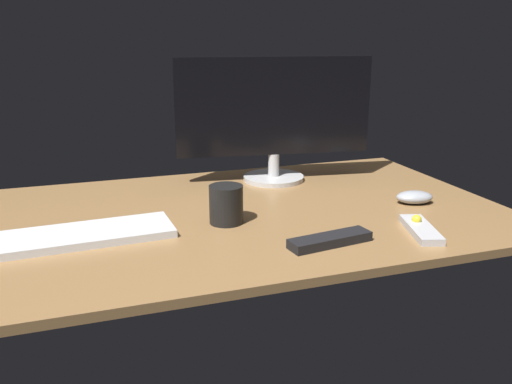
# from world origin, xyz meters

# --- Properties ---
(desk) EXTENTS (1.40, 0.84, 0.02)m
(desk) POSITION_xyz_m (0.00, 0.00, 0.01)
(desk) COLOR olive
(desk) RESTS_ON ground
(monitor) EXTENTS (0.59, 0.19, 0.38)m
(monitor) POSITION_xyz_m (0.21, 0.26, 0.22)
(monitor) COLOR #BEBEBE
(monitor) RESTS_ON desk
(keyboard) EXTENTS (0.41, 0.16, 0.02)m
(keyboard) POSITION_xyz_m (-0.38, -0.07, 0.03)
(keyboard) COLOR silver
(keyboard) RESTS_ON desk
(computer_mouse) EXTENTS (0.11, 0.08, 0.03)m
(computer_mouse) POSITION_xyz_m (0.49, -0.09, 0.04)
(computer_mouse) COLOR #999EA5
(computer_mouse) RESTS_ON desk
(media_remote) EXTENTS (0.10, 0.18, 0.03)m
(media_remote) POSITION_xyz_m (0.37, -0.28, 0.03)
(media_remote) COLOR #B7B7BC
(media_remote) RESTS_ON desk
(tv_remote) EXTENTS (0.20, 0.08, 0.02)m
(tv_remote) POSITION_xyz_m (0.14, -0.28, 0.03)
(tv_remote) COLOR black
(tv_remote) RESTS_ON desk
(coffee_mug) EXTENTS (0.08, 0.08, 0.09)m
(coffee_mug) POSITION_xyz_m (-0.04, -0.07, 0.07)
(coffee_mug) COLOR black
(coffee_mug) RESTS_ON desk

